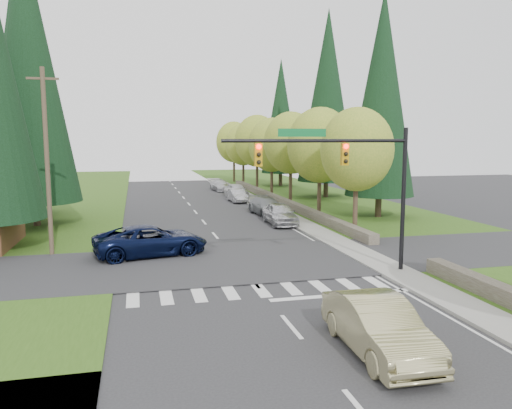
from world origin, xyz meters
name	(u,v)px	position (x,y,z in m)	size (l,w,h in m)	color
ground	(283,316)	(0.00, 0.00, 0.00)	(120.00, 120.00, 0.00)	#28282B
grass_east	(367,217)	(13.00, 20.00, 0.03)	(14.00, 110.00, 0.06)	#315216
grass_west	(16,231)	(-13.00, 20.00, 0.03)	(14.00, 110.00, 0.06)	#315216
cross_street	(238,263)	(0.00, 8.00, 0.00)	(120.00, 8.00, 0.10)	#28282B
sidewalk_east	(287,216)	(6.90, 22.00, 0.07)	(1.80, 80.00, 0.13)	gray
curb_east	(277,216)	(6.05, 22.00, 0.07)	(0.20, 80.00, 0.13)	gray
stone_wall_north	(279,200)	(8.60, 30.00, 0.35)	(0.70, 40.00, 0.70)	#4C4438
traffic_signal	(348,168)	(4.37, 4.50, 4.98)	(8.70, 0.37, 6.80)	black
utility_pole	(47,161)	(-9.50, 12.00, 5.14)	(1.60, 0.24, 10.00)	#473828
decid_tree_0	(357,150)	(9.20, 14.00, 5.60)	(4.80, 4.80, 8.37)	#38281C
decid_tree_1	(320,145)	(9.30, 21.00, 5.80)	(5.20, 5.20, 8.80)	#38281C
decid_tree_2	(291,143)	(9.10, 28.00, 5.93)	(5.00, 5.00, 8.82)	#38281C
decid_tree_3	(272,145)	(9.20, 35.00, 5.66)	(5.00, 5.00, 8.55)	#38281C
decid_tree_4	(257,141)	(9.30, 42.00, 6.06)	(5.40, 5.40, 9.18)	#38281C
decid_tree_5	(243,145)	(9.10, 49.00, 5.53)	(4.80, 4.80, 8.30)	#38281C
decid_tree_6	(234,142)	(9.20, 56.00, 5.86)	(5.20, 5.20, 8.86)	#38281C
conifer_w_c	(28,67)	(-12.00, 22.00, 11.29)	(6.46, 6.46, 20.80)	#38281C
conifer_w_e	(18,89)	(-14.00, 28.00, 10.29)	(5.78, 5.78, 18.80)	#38281C
conifer_e_a	(382,94)	(14.00, 20.00, 9.79)	(5.44, 5.44, 17.80)	#38281C
conifer_e_b	(327,96)	(15.00, 34.00, 10.79)	(6.12, 6.12, 19.80)	#38281C
conifer_e_c	(281,116)	(14.00, 48.00, 9.29)	(5.10, 5.10, 16.80)	#38281C
sedan_champagne	(378,326)	(1.83, -3.60, 0.83)	(1.75, 5.03, 1.66)	tan
suv_navy	(151,240)	(-4.25, 10.65, 0.84)	(2.79, 6.06, 1.68)	black
parked_car_a	(280,214)	(5.35, 18.62, 0.81)	(1.91, 4.75, 1.62)	#B9BABF
parked_car_b	(267,206)	(5.60, 23.44, 0.73)	(2.05, 5.04, 1.46)	gray
parked_car_c	(237,195)	(4.91, 32.46, 0.66)	(1.39, 3.99, 1.31)	#A8A8AD
parked_car_d	(236,190)	(5.60, 36.34, 0.77)	(1.81, 4.50, 1.53)	silver
parked_car_e	(221,185)	(5.10, 43.66, 0.66)	(1.84, 4.54, 1.32)	#BCBBC1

